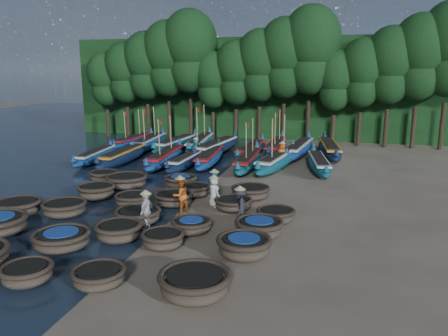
% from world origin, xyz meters
% --- Properties ---
extents(ground, '(120.00, 120.00, 0.00)m').
position_xyz_m(ground, '(0.00, 0.00, 0.00)').
color(ground, '#7A6E59').
rests_on(ground, ground).
extents(foliage_wall, '(40.00, 3.00, 10.00)m').
position_xyz_m(foliage_wall, '(0.00, 23.50, 5.00)').
color(foliage_wall, black).
rests_on(foliage_wall, ground).
extents(coracle_2, '(1.97, 1.97, 0.68)m').
position_xyz_m(coracle_2, '(-2.27, -10.18, 0.39)').
color(coracle_2, '#4C3E2F').
rests_on(coracle_2, ground).
extents(coracle_3, '(1.88, 1.88, 0.64)m').
position_xyz_m(coracle_3, '(0.08, -9.74, 0.36)').
color(coracle_3, '#4C3E2F').
rests_on(coracle_3, ground).
extents(coracle_4, '(2.79, 2.79, 0.85)m').
position_xyz_m(coracle_4, '(3.32, -9.65, 0.48)').
color(coracle_4, '#4C3E2F').
rests_on(coracle_4, ground).
extents(coracle_6, '(2.49, 2.49, 0.76)m').
position_xyz_m(coracle_6, '(-2.86, -7.43, 0.44)').
color(coracle_6, '#4C3E2F').
rests_on(coracle_6, ground).
extents(coracle_7, '(2.08, 2.08, 0.78)m').
position_xyz_m(coracle_7, '(-1.11, -6.12, 0.45)').
color(coracle_7, '#4C3E2F').
rests_on(coracle_7, ground).
extents(coracle_8, '(1.74, 1.74, 0.69)m').
position_xyz_m(coracle_8, '(0.92, -6.35, 0.40)').
color(coracle_8, '#4C3E2F').
rests_on(coracle_8, ground).
extents(coracle_9, '(2.40, 2.40, 0.83)m').
position_xyz_m(coracle_9, '(4.19, -6.45, 0.48)').
color(coracle_9, '#4C3E2F').
rests_on(coracle_9, ground).
extents(coracle_10, '(2.58, 2.58, 0.78)m').
position_xyz_m(coracle_10, '(-7.31, -4.40, 0.45)').
color(coracle_10, '#4C3E2F').
rests_on(coracle_10, ground).
extents(coracle_11, '(2.49, 2.49, 0.75)m').
position_xyz_m(coracle_11, '(-5.09, -3.95, 0.43)').
color(coracle_11, '#4C3E2F').
rests_on(coracle_11, ground).
extents(coracle_12, '(2.38, 2.38, 0.70)m').
position_xyz_m(coracle_12, '(-1.27, -3.99, 0.40)').
color(coracle_12, '#4C3E2F').
rests_on(coracle_12, ground).
extents(coracle_13, '(1.95, 1.95, 0.63)m').
position_xyz_m(coracle_13, '(1.47, -4.50, 0.36)').
color(coracle_13, '#4C3E2F').
rests_on(coracle_13, ground).
extents(coracle_14, '(2.44, 2.44, 0.80)m').
position_xyz_m(coracle_14, '(4.39, -4.30, 0.46)').
color(coracle_14, '#4C3E2F').
rests_on(coracle_14, ground).
extents(coracle_15, '(2.25, 2.25, 0.82)m').
position_xyz_m(coracle_15, '(-5.09, -1.03, 0.47)').
color(coracle_15, '#4C3E2F').
rests_on(coracle_15, ground).
extents(coracle_16, '(1.88, 1.88, 0.70)m').
position_xyz_m(coracle_16, '(-2.58, -1.76, 0.40)').
color(coracle_16, '#4C3E2F').
rests_on(coracle_16, ground).
extents(coracle_17, '(2.32, 2.32, 0.71)m').
position_xyz_m(coracle_17, '(-0.65, -1.09, 0.41)').
color(coracle_17, '#4C3E2F').
rests_on(coracle_17, ground).
extents(coracle_18, '(2.26, 2.26, 0.64)m').
position_xyz_m(coracle_18, '(2.50, -1.02, 0.36)').
color(coracle_18, '#4C3E2F').
rests_on(coracle_18, ground).
extents(coracle_19, '(1.79, 1.79, 0.68)m').
position_xyz_m(coracle_19, '(4.81, -2.34, 0.39)').
color(coracle_19, '#4C3E2F').
rests_on(coracle_19, ground).
extents(coracle_20, '(1.88, 1.88, 0.72)m').
position_xyz_m(coracle_20, '(-6.54, 2.35, 0.41)').
color(coracle_20, '#4C3E2F').
rests_on(coracle_20, ground).
extents(coracle_21, '(2.46, 2.46, 0.83)m').
position_xyz_m(coracle_21, '(-4.53, 1.39, 0.47)').
color(coracle_21, '#4C3E2F').
rests_on(coracle_21, ground).
extents(coracle_22, '(2.16, 2.16, 0.76)m').
position_xyz_m(coracle_22, '(-1.45, 2.21, 0.44)').
color(coracle_22, '#4C3E2F').
rests_on(coracle_22, ground).
extents(coracle_23, '(2.12, 2.12, 0.67)m').
position_xyz_m(coracle_23, '(-0.11, 0.82, 0.38)').
color(coracle_23, '#4C3E2F').
rests_on(coracle_23, ground).
extents(coracle_24, '(2.30, 2.30, 0.74)m').
position_xyz_m(coracle_24, '(2.98, 1.06, 0.42)').
color(coracle_24, '#4C3E2F').
rests_on(coracle_24, ground).
extents(long_boat_1, '(1.93, 7.25, 1.28)m').
position_xyz_m(long_boat_1, '(-10.31, 7.80, 0.49)').
color(long_boat_1, navy).
rests_on(long_boat_1, ground).
extents(long_boat_2, '(1.72, 8.36, 1.47)m').
position_xyz_m(long_boat_2, '(-8.07, 7.90, 0.56)').
color(long_boat_2, '#10243A').
rests_on(long_boat_2, ground).
extents(long_boat_3, '(2.03, 8.31, 3.54)m').
position_xyz_m(long_boat_3, '(-4.80, 8.11, 0.56)').
color(long_boat_3, navy).
rests_on(long_boat_3, ground).
extents(long_boat_4, '(1.56, 7.44, 1.31)m').
position_xyz_m(long_boat_4, '(-2.97, 7.74, 0.50)').
color(long_boat_4, '#10243A').
rests_on(long_boat_4, ground).
extents(long_boat_5, '(1.95, 7.85, 1.39)m').
position_xyz_m(long_boat_5, '(-1.65, 8.99, 0.53)').
color(long_boat_5, navy).
rests_on(long_boat_5, ground).
extents(long_boat_6, '(1.59, 8.15, 3.46)m').
position_xyz_m(long_boat_6, '(1.36, 8.53, 0.55)').
color(long_boat_6, '#105C60').
rests_on(long_boat_6, ground).
extents(long_boat_7, '(2.89, 8.68, 3.73)m').
position_xyz_m(long_boat_7, '(3.35, 8.91, 0.59)').
color(long_boat_7, '#105C60').
rests_on(long_boat_7, ground).
extents(long_boat_8, '(2.49, 7.43, 1.32)m').
position_xyz_m(long_boat_8, '(6.26, 9.03, 0.50)').
color(long_boat_8, '#105C60').
rests_on(long_boat_8, ground).
extents(long_boat_9, '(1.75, 7.77, 3.31)m').
position_xyz_m(long_boat_9, '(-10.52, 14.56, 0.52)').
color(long_boat_9, navy).
rests_on(long_boat_9, ground).
extents(long_boat_10, '(2.24, 8.46, 3.61)m').
position_xyz_m(long_boat_10, '(-8.67, 14.03, 0.57)').
color(long_boat_10, navy).
rests_on(long_boat_10, ground).
extents(long_boat_11, '(2.33, 8.40, 1.49)m').
position_xyz_m(long_boat_11, '(-6.11, 13.99, 0.57)').
color(long_boat_11, '#105C60').
rests_on(long_boat_11, ground).
extents(long_boat_12, '(2.44, 9.05, 3.86)m').
position_xyz_m(long_boat_12, '(-4.11, 14.52, 0.61)').
color(long_boat_12, '#105C60').
rests_on(long_boat_12, ground).
extents(long_boat_13, '(2.68, 8.94, 1.59)m').
position_xyz_m(long_boat_13, '(-2.19, 12.98, 0.60)').
color(long_boat_13, '#10243A').
rests_on(long_boat_13, ground).
extents(long_boat_14, '(1.97, 8.06, 1.42)m').
position_xyz_m(long_boat_14, '(0.76, 12.71, 0.54)').
color(long_boat_14, '#105C60').
rests_on(long_boat_14, ground).
extents(long_boat_15, '(1.50, 8.40, 3.57)m').
position_xyz_m(long_boat_15, '(2.51, 14.52, 0.57)').
color(long_boat_15, navy).
rests_on(long_boat_15, ground).
extents(long_boat_16, '(2.59, 8.94, 1.58)m').
position_xyz_m(long_boat_16, '(4.45, 13.84, 0.60)').
color(long_boat_16, navy).
rests_on(long_boat_16, ground).
extents(long_boat_17, '(2.66, 8.85, 1.57)m').
position_xyz_m(long_boat_17, '(6.86, 14.47, 0.60)').
color(long_boat_17, '#10243A').
rests_on(long_boat_17, ground).
extents(fisherman_0, '(0.92, 0.87, 1.78)m').
position_xyz_m(fisherman_0, '(1.40, -0.66, 0.86)').
color(fisherman_0, beige).
rests_on(fisherman_0, ground).
extents(fisherman_1, '(0.72, 0.71, 1.88)m').
position_xyz_m(fisherman_1, '(1.18, 0.23, 0.94)').
color(fisherman_1, '#1A6E6A').
rests_on(fisherman_1, ground).
extents(fisherman_2, '(1.08, 1.12, 2.01)m').
position_xyz_m(fisherman_2, '(0.10, -2.07, 0.95)').
color(fisherman_2, '#BA5818').
rests_on(fisherman_2, ground).
extents(fisherman_3, '(0.79, 1.22, 2.00)m').
position_xyz_m(fisherman_3, '(3.30, -3.18, 0.93)').
color(fisherman_3, black).
rests_on(fisherman_3, ground).
extents(fisherman_4, '(0.52, 1.02, 1.90)m').
position_xyz_m(fisherman_4, '(-0.58, -4.54, 0.91)').
color(fisherman_4, beige).
rests_on(fisherman_4, ground).
extents(fisherman_5, '(1.54, 1.07, 1.79)m').
position_xyz_m(fisherman_5, '(-3.38, 11.10, 0.84)').
color(fisherman_5, '#1A6E6A').
rests_on(fisherman_5, ground).
extents(fisherman_6, '(0.91, 0.64, 1.97)m').
position_xyz_m(fisherman_6, '(3.62, 9.65, 0.94)').
color(fisherman_6, '#BA5818').
rests_on(fisherman_6, ground).
extents(tree_0, '(3.68, 3.68, 8.68)m').
position_xyz_m(tree_0, '(-16.00, 20.00, 5.97)').
color(tree_0, black).
rests_on(tree_0, ground).
extents(tree_1, '(4.09, 4.09, 9.65)m').
position_xyz_m(tree_1, '(-13.70, 20.00, 6.65)').
color(tree_1, black).
rests_on(tree_1, ground).
extents(tree_2, '(4.51, 4.51, 10.63)m').
position_xyz_m(tree_2, '(-11.40, 20.00, 7.32)').
color(tree_2, black).
rests_on(tree_2, ground).
extents(tree_3, '(4.92, 4.92, 11.60)m').
position_xyz_m(tree_3, '(-9.10, 20.00, 8.00)').
color(tree_3, black).
rests_on(tree_3, ground).
extents(tree_4, '(5.34, 5.34, 12.58)m').
position_xyz_m(tree_4, '(-6.80, 20.00, 8.67)').
color(tree_4, black).
rests_on(tree_4, ground).
extents(tree_5, '(3.68, 3.68, 8.68)m').
position_xyz_m(tree_5, '(-4.50, 20.00, 5.97)').
color(tree_5, black).
rests_on(tree_5, ground).
extents(tree_6, '(4.09, 4.09, 9.65)m').
position_xyz_m(tree_6, '(-2.20, 20.00, 6.65)').
color(tree_6, black).
rests_on(tree_6, ground).
extents(tree_7, '(4.51, 4.51, 10.63)m').
position_xyz_m(tree_7, '(0.10, 20.00, 7.32)').
color(tree_7, black).
rests_on(tree_7, ground).
extents(tree_8, '(4.92, 4.92, 11.60)m').
position_xyz_m(tree_8, '(2.40, 20.00, 8.00)').
color(tree_8, black).
rests_on(tree_8, ground).
extents(tree_9, '(5.34, 5.34, 12.58)m').
position_xyz_m(tree_9, '(4.70, 20.00, 8.67)').
color(tree_9, black).
rests_on(tree_9, ground).
extents(tree_10, '(3.68, 3.68, 8.68)m').
position_xyz_m(tree_10, '(7.00, 20.00, 5.97)').
color(tree_10, black).
rests_on(tree_10, ground).
extents(tree_11, '(4.09, 4.09, 9.65)m').
position_xyz_m(tree_11, '(9.30, 20.00, 6.65)').
color(tree_11, black).
rests_on(tree_11, ground).
extents(tree_12, '(4.51, 4.51, 10.63)m').
position_xyz_m(tree_12, '(11.60, 20.00, 7.32)').
color(tree_12, black).
rests_on(tree_12, ground).
extents(tree_13, '(4.92, 4.92, 11.60)m').
position_xyz_m(tree_13, '(13.90, 20.00, 8.00)').
color(tree_13, black).
rests_on(tree_13, ground).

